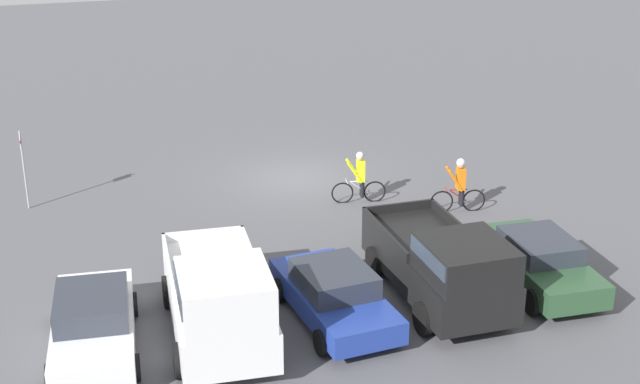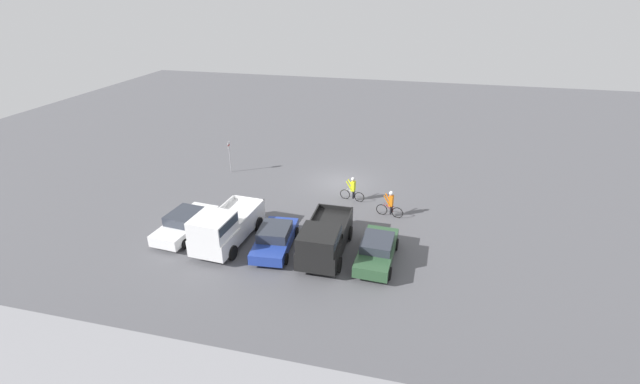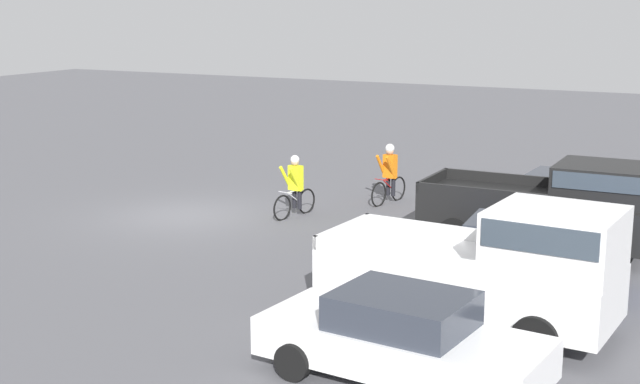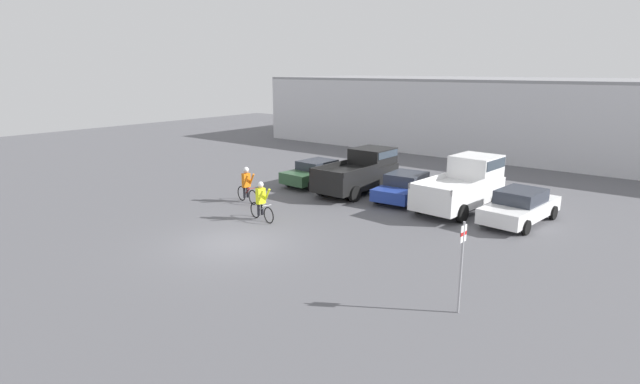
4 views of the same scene
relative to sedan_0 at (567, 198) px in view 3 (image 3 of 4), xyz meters
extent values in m
plane|color=#56565B|center=(3.75, -9.51, -0.70)|extent=(80.00, 80.00, 0.00)
cube|color=#2D5133|center=(0.00, 0.00, -0.11)|extent=(1.94, 4.40, 0.61)
cube|color=#2D333D|center=(0.00, 0.00, 0.43)|extent=(1.66, 2.02, 0.47)
cylinder|color=black|center=(-0.80, 1.42, -0.37)|extent=(0.21, 0.67, 0.66)
cylinder|color=black|center=(0.93, 1.34, -0.37)|extent=(0.21, 0.67, 0.66)
cylinder|color=black|center=(-0.93, -1.34, -0.37)|extent=(0.21, 0.67, 0.66)
cylinder|color=black|center=(0.80, -1.42, -0.37)|extent=(0.21, 0.67, 0.66)
cube|color=black|center=(2.80, -0.21, 0.15)|extent=(2.08, 5.16, 0.96)
cube|color=black|center=(2.80, 1.34, 1.05)|extent=(1.91, 2.07, 0.85)
cube|color=#333D47|center=(2.80, 1.34, 1.23)|extent=(1.98, 1.90, 0.37)
cube|color=black|center=(1.80, -1.24, 0.75)|extent=(0.08, 3.10, 0.25)
cube|color=black|center=(3.80, -1.24, 0.75)|extent=(0.08, 3.10, 0.25)
cube|color=black|center=(2.80, -2.75, 0.75)|extent=(2.08, 0.08, 0.25)
cylinder|color=black|center=(1.76, 1.39, -0.29)|extent=(0.22, 0.81, 0.81)
cylinder|color=black|center=(3.84, 1.39, -0.29)|extent=(0.22, 0.81, 0.81)
cylinder|color=black|center=(1.76, -1.81, -0.29)|extent=(0.22, 0.81, 0.81)
cylinder|color=black|center=(3.84, -1.81, -0.29)|extent=(0.22, 0.81, 0.81)
cube|color=#233D9E|center=(5.60, 0.11, -0.16)|extent=(2.16, 4.40, 0.56)
cube|color=#2D333D|center=(5.60, 0.11, 0.39)|extent=(1.78, 2.05, 0.54)
cylinder|color=black|center=(4.59, 1.40, -0.39)|extent=(0.23, 0.62, 0.61)
cylinder|color=black|center=(6.38, 1.55, -0.39)|extent=(0.23, 0.62, 0.61)
cylinder|color=black|center=(4.82, -1.32, -0.39)|extent=(0.23, 0.62, 0.61)
cylinder|color=black|center=(6.61, -1.17, -0.39)|extent=(0.23, 0.62, 0.61)
cube|color=white|center=(8.40, -0.06, 0.13)|extent=(2.46, 5.37, 0.94)
cube|color=white|center=(8.51, 1.51, 1.13)|extent=(2.07, 2.22, 1.05)
cube|color=#333D47|center=(8.51, 1.51, 1.36)|extent=(2.12, 2.06, 0.46)
cube|color=white|center=(7.32, -1.03, 0.73)|extent=(0.30, 3.14, 0.25)
cube|color=white|center=(9.33, -1.17, 0.73)|extent=(0.30, 3.14, 0.25)
cube|color=white|center=(8.22, -2.63, 0.73)|extent=(2.09, 0.23, 0.25)
cylinder|color=black|center=(7.47, 1.63, -0.30)|extent=(0.28, 0.81, 0.80)
cylinder|color=black|center=(9.56, 1.48, -0.30)|extent=(0.28, 0.81, 0.80)
cylinder|color=black|center=(7.24, -1.60, -0.30)|extent=(0.28, 0.81, 0.80)
cylinder|color=black|center=(9.33, -1.75, -0.30)|extent=(0.28, 0.81, 0.80)
cube|color=white|center=(11.20, -0.18, -0.13)|extent=(2.19, 4.62, 0.62)
cube|color=#2D333D|center=(11.20, -0.18, 0.45)|extent=(1.77, 2.16, 0.54)
cylinder|color=black|center=(10.46, 1.33, -0.40)|extent=(0.24, 0.61, 0.60)
cylinder|color=black|center=(10.18, -1.52, -0.40)|extent=(0.24, 0.61, 0.60)
cylinder|color=black|center=(11.94, -1.69, -0.40)|extent=(0.24, 0.61, 0.60)
torus|color=black|center=(2.98, -6.91, -0.36)|extent=(0.71, 0.19, 0.72)
torus|color=black|center=(1.96, -6.71, -0.36)|extent=(0.71, 0.19, 0.72)
cylinder|color=silver|center=(2.47, -6.81, -0.19)|extent=(0.54, 0.14, 0.38)
cylinder|color=silver|center=(2.47, -6.81, 0.01)|extent=(0.57, 0.15, 0.04)
cylinder|color=silver|center=(2.29, -6.77, -0.19)|extent=(0.04, 0.04, 0.35)
cylinder|color=silver|center=(2.86, -6.88, 0.04)|extent=(0.11, 0.46, 0.02)
cylinder|color=black|center=(2.39, -6.70, -0.23)|extent=(0.14, 0.14, 0.53)
cylinder|color=black|center=(2.35, -6.88, -0.23)|extent=(0.14, 0.14, 0.53)
cube|color=yellow|center=(2.42, -6.80, 0.37)|extent=(0.30, 0.40, 0.68)
cylinder|color=yellow|center=(2.66, -6.67, 0.37)|extent=(0.53, 0.19, 0.72)
cylinder|color=yellow|center=(2.59, -7.01, 0.37)|extent=(0.53, 0.19, 0.72)
sphere|color=tan|center=(2.45, -6.80, 0.82)|extent=(0.22, 0.22, 0.22)
sphere|color=silver|center=(2.45, -6.80, 0.88)|extent=(0.24, 0.24, 0.24)
torus|color=black|center=(0.29, -5.25, -0.35)|extent=(0.73, 0.19, 0.73)
torus|color=black|center=(-0.71, -5.05, -0.35)|extent=(0.73, 0.19, 0.73)
cylinder|color=maroon|center=(-0.21, -5.15, -0.18)|extent=(0.53, 0.14, 0.39)
cylinder|color=maroon|center=(-0.21, -5.15, 0.03)|extent=(0.56, 0.14, 0.04)
cylinder|color=maroon|center=(-0.38, -5.12, -0.18)|extent=(0.04, 0.04, 0.36)
cylinder|color=maroon|center=(0.17, -5.22, 0.06)|extent=(0.11, 0.46, 0.02)
cylinder|color=black|center=(-0.29, -5.04, -0.22)|extent=(0.14, 0.14, 0.55)
cylinder|color=black|center=(-0.33, -5.22, -0.22)|extent=(0.14, 0.14, 0.55)
cube|color=orange|center=(-0.26, -5.14, 0.39)|extent=(0.30, 0.40, 0.68)
cylinder|color=orange|center=(-0.03, -5.01, 0.39)|extent=(0.52, 0.19, 0.73)
cylinder|color=orange|center=(-0.09, -5.35, 0.39)|extent=(0.52, 0.19, 0.73)
sphere|color=tan|center=(-0.23, -5.14, 0.85)|extent=(0.24, 0.24, 0.24)
sphere|color=silver|center=(-0.23, -5.14, 0.91)|extent=(0.27, 0.27, 0.27)
camera|label=1|loc=(11.63, 18.05, 10.01)|focal=50.00mm
camera|label=2|loc=(-1.53, 19.08, 12.41)|focal=24.00mm
camera|label=3|loc=(23.26, 4.53, 5.08)|focal=50.00mm
camera|label=4|loc=(17.31, -21.26, 5.65)|focal=28.00mm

